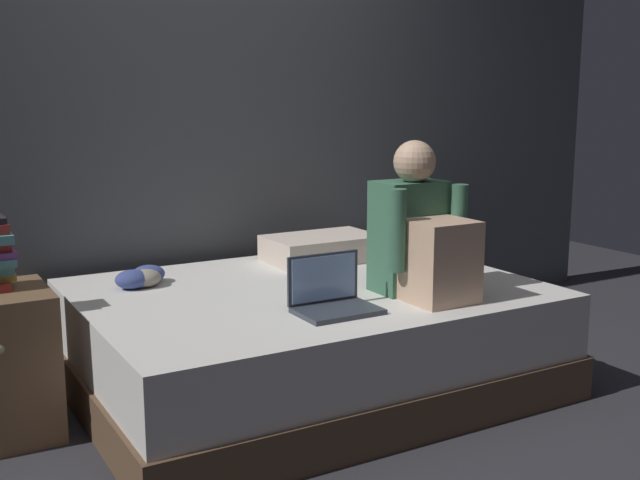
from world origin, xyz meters
TOP-DOWN VIEW (x-y plane):
  - ground_plane at (0.00, 0.00)m, footprint 8.00×8.00m
  - wall_back at (0.00, 1.20)m, footprint 5.60×0.10m
  - bed at (0.20, 0.30)m, footprint 2.00×1.50m
  - person_sitting at (0.55, -0.06)m, footprint 0.39×0.44m
  - laptop at (0.09, -0.09)m, footprint 0.32×0.23m
  - pillow at (0.53, 0.75)m, footprint 0.56×0.36m
  - clothes_pile at (-0.43, 0.69)m, footprint 0.25×0.20m

SIDE VIEW (x-z plane):
  - ground_plane at x=0.00m, z-range 0.00..0.00m
  - bed at x=0.20m, z-range 0.00..0.47m
  - clothes_pile at x=-0.43m, z-range 0.47..0.55m
  - laptop at x=0.09m, z-range 0.41..0.63m
  - pillow at x=0.53m, z-range 0.47..0.60m
  - person_sitting at x=0.55m, z-range 0.39..1.05m
  - wall_back at x=0.00m, z-range 0.00..2.70m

